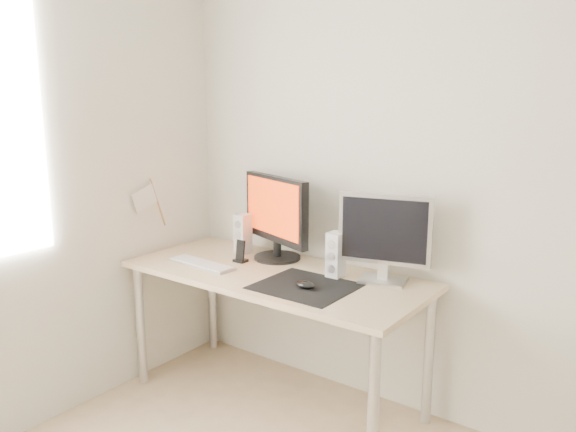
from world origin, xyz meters
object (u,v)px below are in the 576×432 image
Objects in this scene: speaker_left at (243,234)px; keyboard at (201,264)px; phone_dock at (241,255)px; second_monitor at (385,234)px; mouse at (305,285)px; speaker_right at (336,255)px; main_monitor at (276,215)px; desk at (275,286)px.

keyboard is at bearing -93.33° from speaker_left.
phone_dock reaches higher than keyboard.
speaker_left reaches higher than phone_dock.
speaker_left is 1.87× the size of phone_dock.
keyboard is (-0.91, -0.33, -0.23)m from second_monitor.
speaker_left is at bearing 154.90° from mouse.
second_monitor reaches higher than keyboard.
keyboard is (-0.68, -0.26, -0.11)m from speaker_right.
phone_dock is (-0.79, -0.15, -0.20)m from second_monitor.
desk is at bearing -54.13° from main_monitor.
speaker_right is 0.57m from phone_dock.
second_monitor reaches higher than mouse.
keyboard is (-0.02, -0.32, -0.11)m from speaker_left.
mouse is 0.26m from speaker_right.
speaker_right is 0.54× the size of keyboard.
keyboard is (-0.39, -0.14, 0.09)m from desk.
desk is (-0.28, 0.13, -0.10)m from mouse.
phone_dock is (-0.56, -0.08, -0.08)m from speaker_right.
mouse is 0.72m from speaker_left.
second_monitor reaches higher than desk.
speaker_right reaches higher than keyboard.
speaker_right is (0.43, -0.07, -0.14)m from main_monitor.
keyboard is at bearing -159.96° from desk.
mouse is at bearing -25.10° from speaker_left.
keyboard reaches higher than desk.
desk is 7.00× the size of speaker_left.
main_monitor is at bearing 2.79° from speaker_left.
speaker_right is (0.67, -0.06, 0.00)m from speaker_left.
main_monitor is 2.34× the size of speaker_left.
phone_dock is (-0.54, 0.16, 0.02)m from mouse.
second_monitor is 1.95× the size of speaker_left.
keyboard is (-0.25, -0.33, -0.25)m from main_monitor.
main_monitor is 1.20× the size of second_monitor.
second_monitor is 0.27m from speaker_right.
speaker_left is 0.67m from speaker_right.
second_monitor is at bearing 19.44° from desk.
desk is 0.37m from speaker_right.
speaker_right is at bearing -5.32° from speaker_left.
mouse is at bearing -128.45° from second_monitor.
desk is 3.75× the size of keyboard.
main_monitor is 0.48m from keyboard.
main_monitor is at bearing 125.87° from desk.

